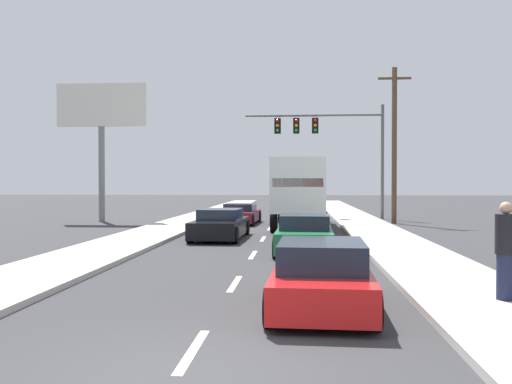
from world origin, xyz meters
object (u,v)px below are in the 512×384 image
(pedestrian_near_corner, at_px, (506,251))
(roadside_billboard, at_px, (101,120))
(car_maroon, at_px, (241,214))
(utility_pole_mid, at_px, (394,143))
(traffic_signal_mast, at_px, (320,133))
(car_black, at_px, (220,225))
(car_red, at_px, (322,277))
(box_truck, at_px, (300,189))
(car_green, at_px, (305,235))

(pedestrian_near_corner, bearing_deg, roadside_billboard, 125.57)
(car_maroon, relative_size, utility_pole_mid, 0.51)
(car_maroon, relative_size, pedestrian_near_corner, 2.45)
(car_maroon, relative_size, traffic_signal_mast, 0.50)
(car_black, height_order, roadside_billboard, roadside_billboard)
(roadside_billboard, bearing_deg, car_maroon, -8.20)
(car_red, xyz_separation_m, utility_pole_mid, (4.87, 21.22, 3.89))
(car_black, distance_m, pedestrian_near_corner, 13.80)
(utility_pole_mid, distance_m, roadside_billboard, 16.83)
(car_maroon, distance_m, car_red, 20.75)
(car_maroon, xyz_separation_m, utility_pole_mid, (8.48, 0.79, 3.93))
(traffic_signal_mast, bearing_deg, box_truck, -99.24)
(car_maroon, height_order, car_black, car_black)
(car_maroon, relative_size, car_red, 1.06)
(car_red, distance_m, pedestrian_near_corner, 3.40)
(car_red, distance_m, utility_pole_mid, 22.12)
(car_maroon, bearing_deg, utility_pole_mid, 5.30)
(utility_pole_mid, height_order, pedestrian_near_corner, utility_pole_mid)
(car_black, distance_m, utility_pole_mid, 12.93)
(box_truck, height_order, roadside_billboard, roadside_billboard)
(car_black, xyz_separation_m, utility_pole_mid, (8.45, 8.98, 3.90))
(car_green, bearing_deg, traffic_signal_mast, 86.19)
(car_maroon, xyz_separation_m, car_red, (3.61, -20.44, 0.04))
(car_green, bearing_deg, utility_pole_mid, 68.76)
(box_truck, distance_m, car_green, 9.45)
(car_red, distance_m, traffic_signal_mast, 25.69)
(car_black, distance_m, box_truck, 6.32)
(car_black, distance_m, car_green, 5.31)
(pedestrian_near_corner, bearing_deg, box_truck, 102.13)
(box_truck, bearing_deg, traffic_signal_mast, 80.76)
(car_black, relative_size, car_green, 1.04)
(box_truck, relative_size, utility_pole_mid, 1.03)
(utility_pole_mid, xyz_separation_m, pedestrian_near_corner, (-1.52, -20.91, -3.42))
(car_black, height_order, car_red, car_red)
(car_green, relative_size, car_red, 1.10)
(utility_pole_mid, relative_size, pedestrian_near_corner, 4.83)
(car_green, xyz_separation_m, roadside_billboard, (-11.67, 13.50, 5.38))
(car_green, height_order, utility_pole_mid, utility_pole_mid)
(traffic_signal_mast, bearing_deg, roadside_billboard, -164.37)
(box_truck, distance_m, car_red, 17.54)
(car_maroon, distance_m, car_black, 8.20)
(box_truck, xyz_separation_m, car_green, (0.12, -9.35, -1.39))
(pedestrian_near_corner, bearing_deg, car_black, 120.15)
(car_black, distance_m, car_red, 12.75)
(car_green, xyz_separation_m, pedestrian_near_corner, (3.57, -7.82, 0.47))
(car_red, xyz_separation_m, pedestrian_near_corner, (3.35, 0.31, 0.47))
(car_black, bearing_deg, utility_pole_mid, 46.75)
(car_green, bearing_deg, pedestrian_near_corner, -65.47)
(utility_pole_mid, bearing_deg, traffic_signal_mast, 134.72)
(traffic_signal_mast, xyz_separation_m, pedestrian_near_corner, (2.43, -24.90, -4.36))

